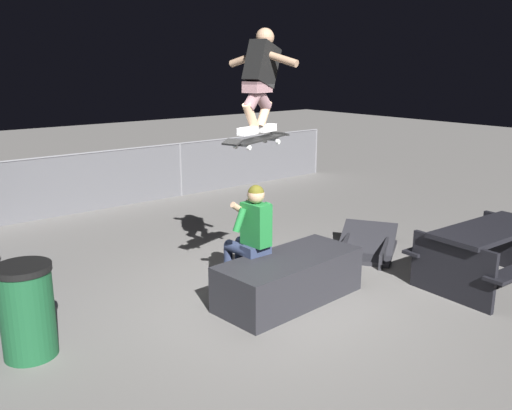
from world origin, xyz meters
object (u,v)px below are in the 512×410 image
Objects in this scene: skateboard at (257,140)px; kicker_ramp at (366,248)px; person_sitting_on_ledge at (250,233)px; picnic_table_back at (489,246)px; trash_bin at (27,311)px; ledge_box_main at (289,279)px; skater_airborne at (260,76)px.

skateboard is 0.75× the size of kicker_ramp.
person_sitting_on_ledge is 3.02m from picnic_table_back.
ledge_box_main is at bearing -12.65° from trash_bin.
skateboard is 0.69m from skater_airborne.
person_sitting_on_ledge is 1.32× the size of skateboard.
ledge_box_main is 1.30× the size of kicker_ramp.
skater_airborne is (-0.19, 0.30, 2.31)m from ledge_box_main.
ledge_box_main is at bearing -165.24° from kicker_ramp.
ledge_box_main is 0.71m from person_sitting_on_ledge.
trash_bin is (-5.05, 1.83, -0.04)m from picnic_table_back.
kicker_ramp is (2.03, 0.53, -0.20)m from ledge_box_main.
trash_bin is (-2.58, 0.32, -2.12)m from skater_airborne.
kicker_ramp is 4.82m from trash_bin.
skateboard is at bearing -173.71° from kicker_ramp.
skateboard is 3.25m from picnic_table_back.
trash_bin reaches higher than kicker_ramp.
kicker_ramp is 1.81m from picnic_table_back.
ledge_box_main is 1.30× the size of person_sitting_on_ledge.
skater_airborne is at bearing -66.48° from person_sitting_on_ledge.
person_sitting_on_ledge is at bearing -4.42° from trash_bin.
skater_airborne reaches higher than kicker_ramp.
person_sitting_on_ledge reaches higher than kicker_ramp.
picnic_table_back is at bearing -32.81° from person_sitting_on_ledge.
skater_airborne reaches higher than ledge_box_main.
ledge_box_main is at bearing -56.99° from skater_airborne.
skater_airborne reaches higher than picnic_table_back.
skater_airborne is 0.64× the size of picnic_table_back.
skateboard is (-0.25, 0.28, 1.63)m from ledge_box_main.
ledge_box_main is at bearing 152.16° from picnic_table_back.
person_sitting_on_ledge is (-0.25, 0.43, 0.51)m from ledge_box_main.
skateboard is at bearing -89.58° from person_sitting_on_ledge.
ledge_box_main reaches higher than kicker_ramp.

